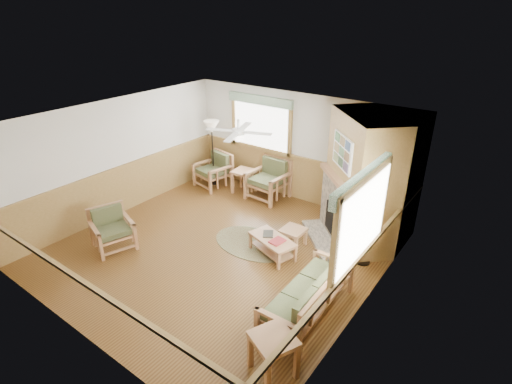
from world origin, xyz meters
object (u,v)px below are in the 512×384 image
Objects in this scene: footstool at (293,238)px; floor_lamp_left at (213,153)px; armchair_back_left at (213,171)px; sofa at (308,293)px; armchair_left at (112,229)px; armchair_back_right at (268,180)px; floor_lamp_right at (368,221)px; coffee_table at (272,247)px; end_table_sofa at (273,355)px; end_table_chairs at (244,181)px.

footstool is 3.79m from floor_lamp_left.
floor_lamp_left reaches higher than armchair_back_left.
sofa is 4.22m from armchair_left.
armchair_back_left is at bearing -53.25° from floor_lamp_left.
armchair_back_right is 0.55× the size of floor_lamp_right.
armchair_back_left is 0.94× the size of coffee_table.
armchair_back_left is 0.48m from floor_lamp_left.
armchair_left reaches higher than end_table_sofa.
floor_lamp_right reaches higher than coffee_table.
armchair_back_left reaches higher than end_table_sofa.
armchair_left is at bearing 171.86° from end_table_sofa.
armchair_back_right is at bearing 0.76° from armchair_left.
coffee_table is 0.54× the size of floor_lamp_left.
footstool is at bearing -143.01° from sofa.
floor_lamp_left is at bearing 26.77° from armchair_left.
coffee_table is (1.55, -2.08, -0.31)m from armchair_back_right.
armchair_back_right is 5.40m from end_table_sofa.
sofa is 2.03m from footstool.
armchair_left is 1.84× the size of footstool.
armchair_left is 3.25m from coffee_table.
end_table_sofa is at bearing -48.33° from end_table_chairs.
floor_lamp_right reaches higher than armchair_back_right.
armchair_left is at bearing -104.76° from armchair_back_right.
armchair_back_right reaches higher than end_table_chairs.
armchair_back_right reaches higher than armchair_back_left.
floor_lamp_left is at bearing 166.40° from coffee_table.
end_table_sofa reaches higher than end_table_chairs.
armchair_left is 1.37× the size of end_table_chairs.
end_table_sofa is at bearing -29.16° from armchair_back_left.
coffee_table is 2.13× the size of footstool.
end_table_chairs is at bearing -170.38° from armchair_back_right.
end_table_chairs is 4.03m from floor_lamp_right.
armchair_left is at bearing -71.85° from armchair_back_left.
armchair_left is 3.72m from end_table_chairs.
armchair_back_left reaches higher than end_table_chairs.
footstool is at bearing -167.31° from floor_lamp_right.
coffee_table is (-1.40, 1.06, -0.24)m from sofa.
end_table_chairs is at bearing 10.68° from armchair_left.
end_table_chairs is at bearing 2.45° from floor_lamp_left.
footstool is at bearing -38.99° from armchair_back_right.
footstool is (0.16, 0.53, 0.00)m from coffee_table.
coffee_table is 3.01m from end_table_chairs.
floor_lamp_right is at bearing 45.55° from coffee_table.
footstool is 0.25× the size of floor_lamp_right.
floor_lamp_right reaches higher than end_table_chairs.
floor_lamp_right reaches higher than end_table_sofa.
sofa is at bearing -19.89° from coffee_table.
armchair_left is at bearing -82.59° from sofa.
floor_lamp_left is (-4.69, 3.01, 0.46)m from sofa.
footstool is at bearing -34.21° from armchair_left.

